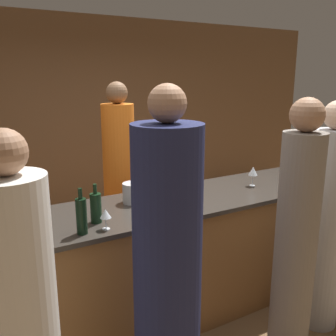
{
  "coord_description": "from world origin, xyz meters",
  "views": [
    {
      "loc": [
        -1.6,
        -2.47,
        2.02
      ],
      "look_at": [
        -0.11,
        0.1,
        1.29
      ],
      "focal_mm": 40.0,
      "sensor_mm": 36.0,
      "label": 1
    }
  ],
  "objects_px": {
    "guest_0": "(326,225)",
    "wine_bottle_0": "(96,207)",
    "ice_bucket": "(133,193)",
    "guest_4": "(296,242)",
    "guest_2": "(22,324)",
    "wine_bottle_2": "(40,205)",
    "bartender": "(120,192)",
    "wine_bottle_1": "(81,215)",
    "guest_1": "(167,273)"
  },
  "relations": [
    {
      "from": "wine_bottle_1",
      "to": "ice_bucket",
      "type": "relative_size",
      "value": 1.87
    },
    {
      "from": "guest_4",
      "to": "wine_bottle_2",
      "type": "distance_m",
      "value": 1.79
    },
    {
      "from": "guest_4",
      "to": "wine_bottle_0",
      "type": "distance_m",
      "value": 1.4
    },
    {
      "from": "guest_1",
      "to": "wine_bottle_0",
      "type": "bearing_deg",
      "value": 105.44
    },
    {
      "from": "ice_bucket",
      "to": "guest_0",
      "type": "bearing_deg",
      "value": -32.63
    },
    {
      "from": "wine_bottle_1",
      "to": "guest_1",
      "type": "bearing_deg",
      "value": -58.32
    },
    {
      "from": "guest_4",
      "to": "guest_1",
      "type": "bearing_deg",
      "value": 176.89
    },
    {
      "from": "guest_4",
      "to": "bartender",
      "type": "bearing_deg",
      "value": 111.86
    },
    {
      "from": "guest_0",
      "to": "wine_bottle_0",
      "type": "xyz_separation_m",
      "value": [
        -1.69,
        0.58,
        0.27
      ]
    },
    {
      "from": "bartender",
      "to": "guest_2",
      "type": "distance_m",
      "value": 1.87
    },
    {
      "from": "guest_2",
      "to": "ice_bucket",
      "type": "distance_m",
      "value": 1.34
    },
    {
      "from": "guest_1",
      "to": "wine_bottle_1",
      "type": "relative_size",
      "value": 6.52
    },
    {
      "from": "guest_1",
      "to": "ice_bucket",
      "type": "relative_size",
      "value": 12.23
    },
    {
      "from": "guest_1",
      "to": "guest_2",
      "type": "distance_m",
      "value": 0.8
    },
    {
      "from": "guest_0",
      "to": "guest_1",
      "type": "relative_size",
      "value": 0.93
    },
    {
      "from": "guest_1",
      "to": "ice_bucket",
      "type": "distance_m",
      "value": 0.96
    },
    {
      "from": "wine_bottle_1",
      "to": "guest_2",
      "type": "bearing_deg",
      "value": -135.02
    },
    {
      "from": "guest_2",
      "to": "wine_bottle_1",
      "type": "distance_m",
      "value": 0.73
    },
    {
      "from": "wine_bottle_2",
      "to": "guest_1",
      "type": "bearing_deg",
      "value": -60.3
    },
    {
      "from": "guest_2",
      "to": "wine_bottle_2",
      "type": "xyz_separation_m",
      "value": [
        0.28,
        0.82,
        0.31
      ]
    },
    {
      "from": "guest_4",
      "to": "ice_bucket",
      "type": "bearing_deg",
      "value": 129.03
    },
    {
      "from": "guest_0",
      "to": "ice_bucket",
      "type": "distance_m",
      "value": 1.56
    },
    {
      "from": "guest_2",
      "to": "wine_bottle_0",
      "type": "height_order",
      "value": "guest_2"
    },
    {
      "from": "bartender",
      "to": "guest_1",
      "type": "xyz_separation_m",
      "value": [
        -0.36,
        -1.54,
        -0.01
      ]
    },
    {
      "from": "ice_bucket",
      "to": "guest_4",
      "type": "bearing_deg",
      "value": -50.97
    },
    {
      "from": "guest_2",
      "to": "wine_bottle_2",
      "type": "distance_m",
      "value": 0.92
    },
    {
      "from": "bartender",
      "to": "wine_bottle_2",
      "type": "distance_m",
      "value": 1.1
    },
    {
      "from": "wine_bottle_2",
      "to": "ice_bucket",
      "type": "relative_size",
      "value": 1.76
    },
    {
      "from": "bartender",
      "to": "wine_bottle_1",
      "type": "distance_m",
      "value": 1.24
    },
    {
      "from": "guest_1",
      "to": "wine_bottle_0",
      "type": "relative_size",
      "value": 7.21
    },
    {
      "from": "wine_bottle_1",
      "to": "ice_bucket",
      "type": "bearing_deg",
      "value": 35.94
    },
    {
      "from": "guest_0",
      "to": "guest_1",
      "type": "xyz_separation_m",
      "value": [
        -1.5,
        -0.09,
        0.05
      ]
    },
    {
      "from": "guest_0",
      "to": "wine_bottle_2",
      "type": "bearing_deg",
      "value": 158.32
    },
    {
      "from": "wine_bottle_2",
      "to": "guest_2",
      "type": "bearing_deg",
      "value": -109.01
    },
    {
      "from": "guest_0",
      "to": "guest_1",
      "type": "height_order",
      "value": "guest_1"
    },
    {
      "from": "wine_bottle_2",
      "to": "bartender",
      "type": "bearing_deg",
      "value": 37.13
    },
    {
      "from": "bartender",
      "to": "guest_1",
      "type": "relative_size",
      "value": 0.99
    },
    {
      "from": "wine_bottle_0",
      "to": "wine_bottle_2",
      "type": "height_order",
      "value": "wine_bottle_2"
    },
    {
      "from": "bartender",
      "to": "wine_bottle_0",
      "type": "height_order",
      "value": "bartender"
    },
    {
      "from": "guest_0",
      "to": "wine_bottle_0",
      "type": "height_order",
      "value": "guest_0"
    },
    {
      "from": "bartender",
      "to": "guest_0",
      "type": "xyz_separation_m",
      "value": [
        1.15,
        -1.45,
        -0.06
      ]
    },
    {
      "from": "wine_bottle_1",
      "to": "guest_0",
      "type": "bearing_deg",
      "value": -13.54
    },
    {
      "from": "guest_0",
      "to": "wine_bottle_1",
      "type": "height_order",
      "value": "guest_0"
    },
    {
      "from": "guest_4",
      "to": "wine_bottle_0",
      "type": "xyz_separation_m",
      "value": [
        -1.18,
        0.72,
        0.24
      ]
    },
    {
      "from": "guest_1",
      "to": "wine_bottle_0",
      "type": "xyz_separation_m",
      "value": [
        -0.18,
        0.66,
        0.22
      ]
    },
    {
      "from": "bartender",
      "to": "ice_bucket",
      "type": "xyz_separation_m",
      "value": [
        -0.15,
        -0.62,
        0.18
      ]
    },
    {
      "from": "bartender",
      "to": "guest_0",
      "type": "distance_m",
      "value": 1.85
    },
    {
      "from": "guest_2",
      "to": "guest_0",
      "type": "bearing_deg",
      "value": 0.54
    },
    {
      "from": "wine_bottle_0",
      "to": "wine_bottle_2",
      "type": "relative_size",
      "value": 0.96
    },
    {
      "from": "guest_4",
      "to": "wine_bottle_0",
      "type": "height_order",
      "value": "guest_4"
    }
  ]
}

